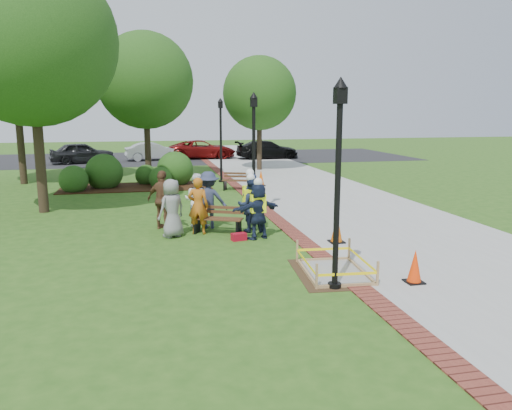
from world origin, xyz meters
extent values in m
plane|color=#285116|center=(0.00, 0.00, 0.00)|extent=(100.00, 100.00, 0.00)
cube|color=#9E9E99|center=(5.00, 10.00, 0.01)|extent=(6.00, 60.00, 0.02)
cube|color=maroon|center=(1.75, 10.00, 0.01)|extent=(0.50, 60.00, 0.03)
cube|color=#381E0F|center=(-3.00, 12.00, 0.02)|extent=(7.00, 3.00, 0.05)
cube|color=black|center=(0.00, 27.00, 0.00)|extent=(36.00, 12.00, 0.01)
cube|color=#47331E|center=(1.58, -2.13, 0.00)|extent=(1.89, 2.44, 0.01)
cube|color=gray|center=(1.58, -2.13, 0.02)|extent=(1.35, 1.90, 0.04)
cube|color=tan|center=(1.58, -2.13, 0.04)|extent=(1.48, 2.03, 0.08)
cube|color=tan|center=(1.58, -2.13, 0.28)|extent=(1.51, 2.06, 0.55)
cube|color=yellow|center=(1.58, -2.13, 0.30)|extent=(1.46, 2.00, 0.06)
cube|color=brown|center=(-0.47, 2.12, 0.46)|extent=(1.54, 1.01, 0.04)
cube|color=brown|center=(-0.37, 2.34, 0.68)|extent=(1.37, 0.65, 0.24)
cube|color=black|center=(-0.47, 2.12, 0.22)|extent=(1.43, 1.01, 0.44)
cube|color=brown|center=(1.63, 10.10, 0.46)|extent=(1.55, 0.97, 0.04)
cube|color=brown|center=(1.72, 10.32, 0.69)|extent=(1.40, 0.60, 0.24)
cube|color=black|center=(1.63, 10.10, 0.22)|extent=(1.44, 0.97, 0.44)
cube|color=black|center=(3.00, -3.11, 0.02)|extent=(0.38, 0.38, 0.05)
cone|color=#FF3A08|center=(3.00, -3.11, 0.40)|extent=(0.30, 0.30, 0.69)
cube|color=black|center=(2.60, 0.35, 0.03)|extent=(0.41, 0.41, 0.05)
cone|color=#DB5906|center=(2.60, 0.35, 0.43)|extent=(0.32, 0.32, 0.75)
cube|color=black|center=(2.92, 11.16, 0.03)|extent=(0.40, 0.40, 0.05)
cone|color=#EF5907|center=(2.92, 11.16, 0.42)|extent=(0.32, 0.32, 0.74)
cube|color=#A00C1E|center=(0.00, 1.20, 0.10)|extent=(0.46, 0.32, 0.21)
cylinder|color=black|center=(1.25, -3.00, 1.90)|extent=(0.12, 0.12, 3.80)
cube|color=black|center=(1.25, -3.00, 3.90)|extent=(0.22, 0.22, 0.32)
cone|color=black|center=(1.25, -3.00, 4.15)|extent=(0.28, 0.28, 0.22)
cylinder|color=black|center=(1.25, -3.00, 0.05)|extent=(0.28, 0.28, 0.10)
cylinder|color=black|center=(1.25, 5.00, 1.90)|extent=(0.12, 0.12, 3.80)
cube|color=black|center=(1.25, 5.00, 3.90)|extent=(0.22, 0.22, 0.32)
cone|color=black|center=(1.25, 5.00, 4.15)|extent=(0.28, 0.28, 0.22)
cylinder|color=black|center=(1.25, 5.00, 0.05)|extent=(0.28, 0.28, 0.10)
cylinder|color=black|center=(1.25, 13.00, 1.90)|extent=(0.12, 0.12, 3.80)
cube|color=black|center=(1.25, 13.00, 3.90)|extent=(0.22, 0.22, 0.32)
cone|color=black|center=(1.25, 13.00, 4.15)|extent=(0.28, 0.28, 0.22)
cylinder|color=black|center=(1.25, 13.00, 0.05)|extent=(0.28, 0.28, 0.10)
cylinder|color=#3D2D1E|center=(-6.17, 6.66, 2.46)|extent=(0.35, 0.35, 4.91)
sphere|color=#1C4513|center=(-6.17, 6.66, 5.97)|extent=(5.85, 5.85, 5.85)
cylinder|color=#3D2D1E|center=(-2.40, 14.88, 2.12)|extent=(0.32, 0.32, 4.24)
sphere|color=#1C4513|center=(-2.40, 14.88, 5.15)|extent=(4.99, 4.99, 4.99)
cylinder|color=#3D2D1E|center=(4.34, 17.82, 1.92)|extent=(0.31, 0.31, 3.83)
sphere|color=#1C4513|center=(4.34, 17.82, 4.66)|extent=(4.45, 4.45, 4.45)
cylinder|color=#3D2D1E|center=(-8.54, 14.47, 2.53)|extent=(0.34, 0.34, 5.07)
sphere|color=#1C4513|center=(-8.54, 14.47, 6.15)|extent=(6.09, 6.09, 6.09)
sphere|color=#1C4513|center=(-5.72, 11.20, 0.00)|extent=(1.30, 1.30, 1.30)
sphere|color=#1C4513|center=(-4.46, 12.16, 0.00)|extent=(1.75, 1.75, 1.75)
sphere|color=#1C4513|center=(-1.87, 11.55, 0.00)|extent=(1.10, 1.10, 1.10)
sphere|color=#1C4513|center=(-1.12, 12.49, 0.00)|extent=(1.78, 1.78, 1.78)
sphere|color=#1C4513|center=(-2.53, 12.96, 0.00)|extent=(1.06, 1.06, 1.06)
imported|color=gray|center=(-1.81, 2.01, 0.85)|extent=(0.65, 0.58, 1.70)
imported|color=#B86015|center=(-1.03, 2.21, 0.85)|extent=(0.63, 0.50, 1.69)
imported|color=white|center=(-0.97, 3.17, 0.85)|extent=(0.64, 0.55, 1.69)
imported|color=brown|center=(-2.02, 3.08, 0.91)|extent=(0.69, 0.64, 1.82)
imported|color=#2F3652|center=(-0.63, 2.90, 0.89)|extent=(0.62, 0.46, 1.77)
imported|color=#1C284A|center=(0.58, 1.28, 0.81)|extent=(0.59, 0.48, 1.61)
cube|color=#E2FF15|center=(0.58, 1.28, 1.03)|extent=(0.42, 0.26, 0.52)
sphere|color=white|center=(0.58, 1.28, 1.63)|extent=(0.25, 0.25, 0.25)
imported|color=#161F3A|center=(0.56, 2.32, 0.87)|extent=(0.66, 0.64, 1.75)
cube|color=#E2FF15|center=(0.56, 2.32, 1.12)|extent=(0.42, 0.26, 0.52)
sphere|color=white|center=(0.56, 2.32, 1.77)|extent=(0.25, 0.25, 0.25)
imported|color=#182640|center=(0.54, 2.13, 0.81)|extent=(0.55, 0.38, 1.63)
cube|color=#E2FF15|center=(0.54, 2.13, 1.04)|extent=(0.42, 0.26, 0.52)
sphere|color=white|center=(0.54, 2.13, 1.65)|extent=(0.25, 0.25, 0.25)
imported|color=#242527|center=(-6.86, 24.31, 0.00)|extent=(3.31, 5.28, 1.60)
imported|color=#BCBCC2|center=(-2.00, 25.37, 0.00)|extent=(2.53, 4.65, 1.44)
imported|color=maroon|center=(1.71, 25.97, 0.00)|extent=(2.14, 4.74, 1.53)
imported|color=black|center=(6.55, 24.85, 0.00)|extent=(2.25, 4.71, 1.50)
camera|label=1|loc=(-2.44, -12.27, 3.61)|focal=35.00mm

